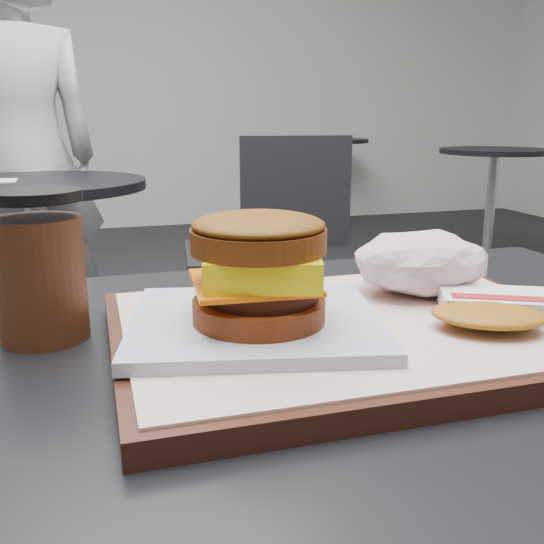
{
  "coord_description": "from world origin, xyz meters",
  "views": [
    {
      "loc": [
        -0.18,
        -0.4,
        0.95
      ],
      "look_at": [
        -0.05,
        0.02,
        0.83
      ],
      "focal_mm": 40.0,
      "sensor_mm": 36.0,
      "label": 1
    }
  ],
  "objects": [
    {
      "name": "neighbor_table",
      "position": [
        -0.35,
        1.65,
        0.55
      ],
      "size": [
        0.7,
        0.7,
        0.75
      ],
      "color": "black",
      "rests_on": "ground"
    },
    {
      "name": "neighbor_chair",
      "position": [
        0.41,
        1.66,
        0.51
      ],
      "size": [
        0.63,
        0.47,
        0.88
      ],
      "color": "#AEAEB3",
      "rests_on": "ground"
    },
    {
      "name": "bg_table_near",
      "position": [
        2.2,
        2.8,
        0.56
      ],
      "size": [
        0.66,
        0.66,
        0.75
      ],
      "color": "black",
      "rests_on": "ground"
    },
    {
      "name": "hash_brown",
      "position": [
        0.13,
        -0.01,
        0.8
      ],
      "size": [
        0.13,
        0.12,
        0.02
      ],
      "color": "silver",
      "rests_on": "serving_tray"
    },
    {
      "name": "bg_table_far",
      "position": [
        1.8,
        4.5,
        0.56
      ],
      "size": [
        0.66,
        0.66,
        0.75
      ],
      "color": "black",
      "rests_on": "ground"
    },
    {
      "name": "breakfast_sandwich",
      "position": [
        -0.06,
        0.02,
        0.83
      ],
      "size": [
        0.22,
        0.21,
        0.09
      ],
      "color": "silver",
      "rests_on": "serving_tray"
    },
    {
      "name": "serving_tray",
      "position": [
        0.02,
        0.03,
        0.78
      ],
      "size": [
        0.38,
        0.28,
        0.02
      ],
      "color": "black",
      "rests_on": "customer_table"
    },
    {
      "name": "patron",
      "position": [
        -0.41,
        2.11,
        0.79
      ],
      "size": [
        0.67,
        0.54,
        1.59
      ],
      "primitive_type": "imported",
      "rotation": [
        0.0,
        0.0,
        3.46
      ],
      "color": "#B9B9BE",
      "rests_on": "ground"
    },
    {
      "name": "coffee_cup",
      "position": [
        -0.22,
        0.11,
        0.83
      ],
      "size": [
        0.08,
        0.08,
        0.12
      ],
      "color": "#3E1D0F",
      "rests_on": "customer_table"
    },
    {
      "name": "crumpled_wrapper",
      "position": [
        0.11,
        0.08,
        0.82
      ],
      "size": [
        0.13,
        0.1,
        0.06
      ],
      "primitive_type": null,
      "color": "white",
      "rests_on": "serving_tray"
    }
  ]
}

